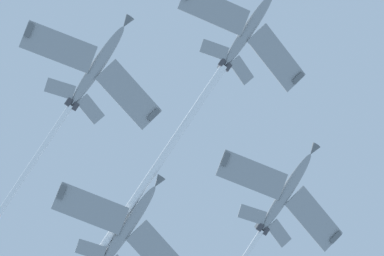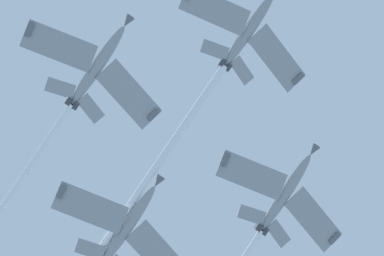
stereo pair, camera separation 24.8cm
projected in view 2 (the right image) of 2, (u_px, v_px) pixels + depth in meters
The scene contains 3 objects.
jet_lead at pixel (196, 107), 111.57m from camera, with size 23.67×47.70×26.19m.
jet_left_wing at pixel (252, 245), 112.58m from camera, with size 23.92×47.74×24.60m.
jet_right_wing at pixel (60, 121), 107.31m from camera, with size 24.09×45.88×23.44m.
Camera 2 is at (14.21, 16.85, 1.89)m, focal length 81.00 mm.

